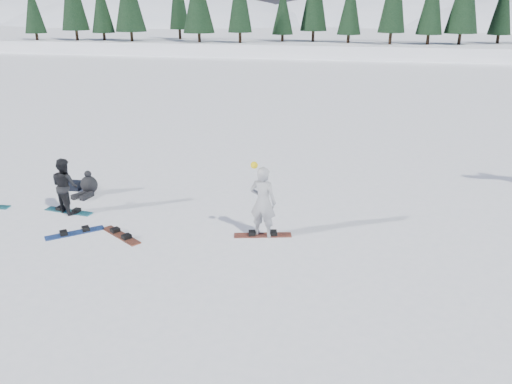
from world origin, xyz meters
TOP-DOWN VIEW (x-y plane):
  - ground at (0.00, 0.00)m, footprint 420.00×420.00m
  - alpine_backdrop at (-11.72, 189.18)m, footprint 412.50×227.00m
  - snowboarder_woman at (2.97, 0.88)m, footprint 0.75×0.56m
  - snowboarder_man at (-2.92, 1.21)m, footprint 0.98×0.89m
  - seated_rider at (-3.11, 2.69)m, footprint 0.67×0.98m
  - gear_bag at (-3.81, 2.94)m, footprint 0.47×0.32m
  - snowboard_woman at (2.97, 0.88)m, footprint 1.52×0.65m
  - snowboard_man at (-2.92, 1.21)m, footprint 1.52×0.43m
  - snowboard_loose_b at (-0.65, 0.04)m, footprint 1.42×1.04m
  - snowboard_loose_a at (-1.91, -0.09)m, footprint 1.30×1.21m

SIDE VIEW (x-z plane):
  - alpine_backdrop at x=-11.72m, z-range -40.58..12.62m
  - ground at x=0.00m, z-range 0.00..0.00m
  - snowboard_woman at x=2.97m, z-range 0.00..0.03m
  - snowboard_man at x=-2.92m, z-range 0.00..0.03m
  - snowboard_loose_b at x=-0.65m, z-range 0.00..0.03m
  - snowboard_loose_a at x=-1.91m, z-range 0.00..0.03m
  - gear_bag at x=-3.81m, z-range 0.00..0.30m
  - seated_rider at x=-3.11m, z-range -0.09..0.68m
  - snowboarder_man at x=-2.92m, z-range 0.00..1.63m
  - snowboarder_woman at x=2.97m, z-range -0.07..1.98m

